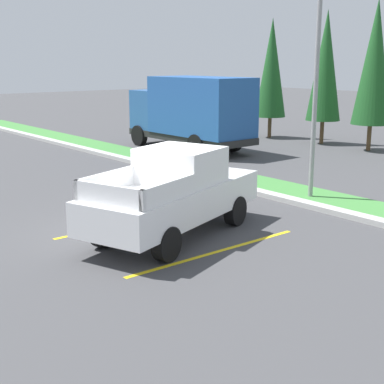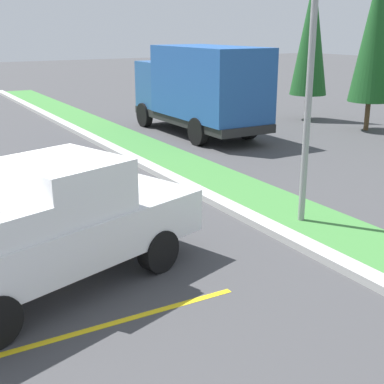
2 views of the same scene
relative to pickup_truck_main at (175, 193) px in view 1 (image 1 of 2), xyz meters
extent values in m
plane|color=#424244|center=(-0.49, -0.43, -1.04)|extent=(120.00, 120.00, 0.00)
cube|color=yellow|center=(-1.53, -0.05, -1.04)|extent=(0.12, 4.80, 0.01)
cube|color=yellow|center=(1.57, -0.05, -1.04)|extent=(0.12, 4.80, 0.01)
cube|color=#B2B2AD|center=(-0.49, 4.57, -0.97)|extent=(56.00, 0.40, 0.15)
cube|color=#42843D|center=(-0.49, 5.67, -1.01)|extent=(56.00, 1.80, 0.06)
cylinder|color=black|center=(-1.29, 1.15, -0.66)|extent=(0.51, 0.81, 0.76)
cylinder|color=black|center=(0.32, 1.69, -0.66)|extent=(0.51, 0.81, 0.76)
cylinder|color=black|center=(-0.29, -1.79, -0.66)|extent=(0.51, 0.81, 0.76)
cylinder|color=black|center=(1.32, -1.24, -0.66)|extent=(0.51, 0.81, 0.76)
cube|color=white|center=(0.02, -0.05, -0.16)|extent=(3.47, 5.53, 0.76)
cube|color=white|center=(-0.08, 0.24, 0.64)|extent=(2.18, 2.08, 0.84)
cube|color=#2D3842|center=(-0.34, 1.01, 0.69)|extent=(1.55, 0.58, 0.63)
cube|color=white|center=(-0.32, -1.69, 0.44)|extent=(0.71, 1.83, 0.44)
cube|color=white|center=(1.29, -1.15, 0.44)|extent=(0.71, 1.83, 0.44)
cube|color=white|center=(0.77, -2.27, 0.44)|extent=(1.74, 0.67, 0.44)
cube|color=silver|center=(-0.80, 2.37, -0.40)|extent=(1.76, 0.73, 0.28)
cylinder|color=black|center=(-12.66, 7.50, -0.54)|extent=(1.00, 0.31, 1.00)
cylinder|color=black|center=(-12.68, 9.70, -0.54)|extent=(1.00, 0.31, 1.00)
cylinder|color=black|center=(-8.26, 7.55, -0.54)|extent=(1.00, 0.31, 1.00)
cylinder|color=black|center=(-8.28, 9.75, -0.54)|extent=(1.00, 0.31, 1.00)
cube|color=#262626|center=(-10.07, 8.63, -0.39)|extent=(6.83, 2.38, 0.30)
cube|color=#285693|center=(-12.62, 8.60, 0.71)|extent=(1.63, 2.32, 1.90)
cube|color=#2D3842|center=(-13.44, 8.59, 0.96)|extent=(0.08, 2.10, 0.90)
cube|color=#235199|center=(-9.27, 8.64, 1.06)|extent=(5.03, 2.46, 2.60)
cylinder|color=gray|center=(-0.30, 5.47, 2.29)|extent=(0.14, 0.14, 6.66)
cylinder|color=brown|center=(-10.60, 14.70, -0.47)|extent=(0.20, 0.20, 1.14)
cone|color=#1E5623|center=(-10.60, 14.70, 2.69)|extent=(1.65, 1.65, 5.19)
cylinder|color=brown|center=(-7.35, 15.06, -0.45)|extent=(0.20, 0.20, 1.18)
cone|color=#1E5623|center=(-7.35, 15.06, 2.83)|extent=(1.71, 1.71, 5.38)
cylinder|color=brown|center=(-4.53, 14.95, -0.42)|extent=(0.20, 0.20, 1.23)
cone|color=#1E5623|center=(-4.53, 14.95, 3.00)|extent=(1.78, 1.78, 5.62)
cube|color=orange|center=(-3.00, 1.06, -1.02)|extent=(0.36, 0.36, 0.04)
cone|color=orange|center=(-3.00, 1.06, -0.72)|extent=(0.28, 0.28, 0.56)
cylinder|color=white|center=(-3.00, 1.06, -0.69)|extent=(0.19, 0.19, 0.07)
camera|label=1|loc=(10.18, -7.81, 3.07)|focal=51.82mm
camera|label=2|loc=(8.04, -2.07, 3.05)|focal=50.11mm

